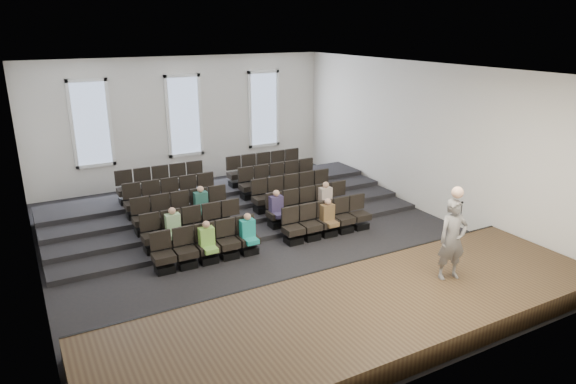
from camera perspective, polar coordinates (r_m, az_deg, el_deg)
The scene contains 14 objects.
ground at distance 15.39m, azimuth -2.86°, elevation -5.42°, with size 14.00×14.00×0.00m, color black.
ceiling at distance 14.16m, azimuth -3.18°, elevation 13.51°, with size 12.00×14.00×0.02m, color white.
wall_back at distance 20.99m, azimuth -11.48°, elevation 7.77°, with size 12.00×0.04×5.00m, color silver.
wall_front at distance 9.12m, azimuth 16.74°, elevation -6.26°, with size 12.00×0.04×5.00m, color silver.
wall_left at distance 13.24m, azimuth -27.16°, elevation 0.09°, with size 0.04×14.00×5.00m, color silver.
wall_right at distance 17.95m, azimuth 14.64°, elevation 5.83°, with size 0.04×14.00×5.00m, color silver.
stage at distance 11.41m, azimuth 8.74°, elevation -13.22°, with size 11.80×3.60×0.50m, color #43311C.
stage_lip at distance 12.66m, azimuth 3.84°, elevation -9.66°, with size 11.80×0.06×0.52m, color black.
risers at distance 18.04m, azimuth -7.29°, elevation -1.28°, with size 11.80×4.80×0.60m.
seating_rows at distance 16.45m, azimuth -5.25°, elevation -1.34°, with size 6.80×4.70×1.67m.
windows at distance 20.89m, azimuth -11.46°, elevation 8.29°, with size 8.44×0.10×3.24m.
audience at distance 15.15m, azimuth -3.80°, elevation -2.62°, with size 5.45×2.64×1.10m.
speaker at distance 12.36m, azimuth 17.81°, elevation -5.04°, with size 0.70×0.46×1.93m, color slate.
mic_stand at distance 13.91m, azimuth 18.39°, elevation -4.89°, with size 0.24×0.24×1.43m.
Camera 1 is at (-6.10, -12.72, 6.15)m, focal length 32.00 mm.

